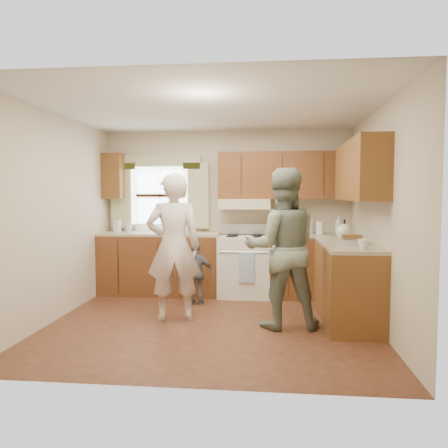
# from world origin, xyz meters

# --- Properties ---
(room) EXTENTS (3.80, 3.80, 3.80)m
(room) POSITION_xyz_m (0.00, 0.00, 1.25)
(room) COLOR #422314
(room) RESTS_ON ground
(kitchen_fixtures) EXTENTS (3.80, 2.25, 2.15)m
(kitchen_fixtures) POSITION_xyz_m (0.61, 1.08, 0.84)
(kitchen_fixtures) COLOR #48230F
(kitchen_fixtures) RESTS_ON ground
(stove) EXTENTS (0.76, 0.67, 1.07)m
(stove) POSITION_xyz_m (0.30, 1.44, 0.47)
(stove) COLOR silver
(stove) RESTS_ON ground
(woman_left) EXTENTS (0.73, 0.56, 1.78)m
(woman_left) POSITION_xyz_m (-0.48, 0.09, 0.89)
(woman_left) COLOR silver
(woman_left) RESTS_ON ground
(woman_right) EXTENTS (0.96, 0.79, 1.82)m
(woman_right) POSITION_xyz_m (0.81, -0.05, 0.91)
(woman_right) COLOR #284538
(woman_right) RESTS_ON ground
(child) EXTENTS (0.52, 0.24, 0.87)m
(child) POSITION_xyz_m (-0.33, 0.85, 0.43)
(child) COLOR slate
(child) RESTS_ON ground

